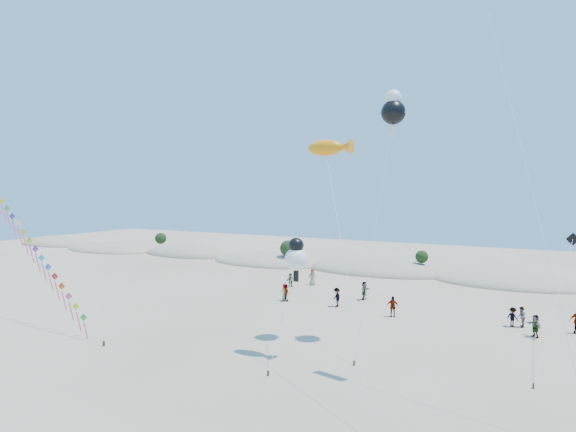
# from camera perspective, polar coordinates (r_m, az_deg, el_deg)

# --- Properties ---
(ground) EXTENTS (160.00, 160.00, 0.00)m
(ground) POSITION_cam_1_polar(r_m,az_deg,el_deg) (26.92, -23.08, -20.46)
(ground) COLOR gray
(ground) RESTS_ON ground
(dune_ridge) EXTENTS (145.30, 11.49, 5.57)m
(dune_ridge) POSITION_cam_1_polar(r_m,az_deg,el_deg) (64.05, 11.15, -6.38)
(dune_ridge) COLOR gray
(dune_ridge) RESTS_ON ground
(kite_train) EXTENTS (27.32, 5.05, 17.39)m
(kite_train) POSITION_cam_1_polar(r_m,az_deg,el_deg) (47.89, -30.27, 0.51)
(kite_train) COLOR #3F2D1E
(kite_train) RESTS_ON ground
(fish_kite) EXTENTS (7.53, 9.60, 13.82)m
(fish_kite) POSITION_cam_1_polar(r_m,az_deg,el_deg) (30.54, 5.00, 8.02)
(fish_kite) COLOR #3F2D1E
(fish_kite) RESTS_ON ground
(cartoon_kite_low) EXTENTS (2.67, 7.87, 7.26)m
(cartoon_kite_low) POSITION_cam_1_polar(r_m,az_deg,el_deg) (34.34, 0.96, -4.78)
(cartoon_kite_low) COLOR #3F2D1E
(cartoon_kite_low) RESTS_ON ground
(cartoon_kite_high) EXTENTS (2.00, 6.69, 17.54)m
(cartoon_kite_high) POSITION_cam_1_polar(r_m,az_deg,el_deg) (34.66, 12.38, 12.21)
(cartoon_kite_high) COLOR #3F2D1E
(cartoon_kite_high) RESTS_ON ground
(dark_kite) EXTENTS (2.67, 11.87, 7.58)m
(dark_kite) POSITION_cam_1_polar(r_m,az_deg,el_deg) (37.28, 29.90, -5.84)
(dark_kite) COLOR #3F2D1E
(dark_kite) RESTS_ON ground
(beachgoers) EXTENTS (27.73, 10.77, 1.88)m
(beachgoers) POSITION_cam_1_polar(r_m,az_deg,el_deg) (44.62, 12.15, -9.63)
(beachgoers) COLOR slate
(beachgoers) RESTS_ON ground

